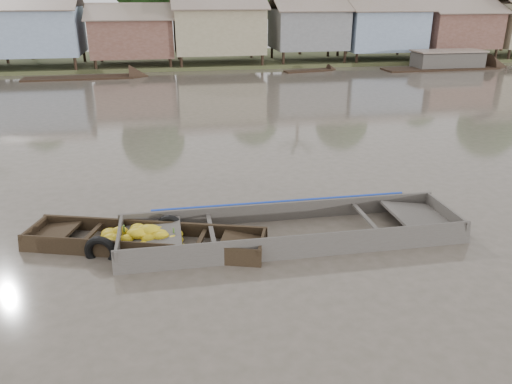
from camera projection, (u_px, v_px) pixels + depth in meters
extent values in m
plane|color=#4F483C|center=(255.00, 247.00, 11.10)|extent=(120.00, 120.00, 0.00)
cube|color=#384723|center=(184.00, 61.00, 41.22)|extent=(120.00, 12.00, 0.50)
cube|color=#7D91AC|center=(35.00, 31.00, 35.27)|extent=(6.20, 5.20, 3.20)
cube|color=brown|center=(25.00, 0.00, 33.23)|extent=(6.60, 3.02, 1.28)
cube|color=brown|center=(35.00, 0.00, 35.79)|extent=(6.60, 3.02, 1.28)
cube|color=brown|center=(133.00, 37.00, 36.57)|extent=(5.80, 4.60, 2.70)
cube|color=brown|center=(130.00, 12.00, 34.77)|extent=(6.20, 2.67, 1.14)
cube|color=brown|center=(131.00, 10.00, 37.03)|extent=(6.20, 2.67, 1.14)
cube|color=gray|center=(218.00, 30.00, 37.45)|extent=(6.50, 5.30, 3.30)
cube|color=brown|center=(219.00, 0.00, 35.36)|extent=(6.90, 3.08, 1.31)
cube|color=slate|center=(308.00, 29.00, 38.63)|extent=(5.40, 4.70, 2.90)
cube|color=brown|center=(314.00, 3.00, 36.77)|extent=(5.80, 2.73, 1.17)
cube|color=brown|center=(304.00, 3.00, 39.08)|extent=(5.80, 2.73, 1.17)
cube|color=#7D91AC|center=(381.00, 29.00, 39.67)|extent=(6.00, 5.00, 3.10)
cube|color=brown|center=(390.00, 3.00, 37.69)|extent=(6.40, 2.90, 1.24)
cube|color=brown|center=(376.00, 2.00, 40.15)|extent=(6.40, 2.90, 1.24)
cube|color=brown|center=(455.00, 29.00, 40.77)|extent=(5.70, 4.90, 2.80)
cube|color=brown|center=(468.00, 5.00, 38.87)|extent=(6.10, 2.85, 1.21)
cube|color=brown|center=(450.00, 5.00, 41.28)|extent=(6.10, 2.85, 1.21)
cylinder|color=#473323|center=(28.00, 31.00, 39.22)|extent=(0.28, 0.28, 4.90)
cylinder|color=#473323|center=(144.00, 21.00, 39.55)|extent=(0.28, 0.28, 6.30)
cylinder|color=#473323|center=(253.00, 26.00, 42.15)|extent=(0.28, 0.28, 5.25)
cylinder|color=#473323|center=(348.00, 23.00, 42.50)|extent=(0.28, 0.28, 5.60)
cylinder|color=#473323|center=(428.00, 28.00, 44.94)|extent=(0.28, 0.28, 4.55)
cylinder|color=#473323|center=(507.00, 15.00, 44.80)|extent=(0.28, 0.28, 6.65)
cylinder|color=#473323|center=(301.00, 8.00, 41.85)|extent=(0.24, 0.24, 8.00)
cube|color=black|center=(146.00, 249.00, 11.19)|extent=(5.29, 2.55, 0.08)
cube|color=black|center=(154.00, 230.00, 11.64)|extent=(5.14, 1.76, 0.50)
cube|color=black|center=(137.00, 253.00, 10.59)|extent=(5.14, 1.76, 0.50)
cube|color=black|center=(262.00, 248.00, 10.80)|extent=(0.41, 1.12, 0.47)
cube|color=black|center=(241.00, 244.00, 10.83)|extent=(1.17, 1.23, 0.19)
cube|color=black|center=(36.00, 234.00, 11.42)|extent=(0.41, 1.12, 0.47)
cube|color=black|center=(54.00, 233.00, 11.35)|extent=(1.17, 1.23, 0.19)
cube|color=black|center=(92.00, 234.00, 11.23)|extent=(0.43, 1.09, 0.05)
cube|color=black|center=(200.00, 240.00, 10.93)|extent=(0.43, 1.09, 0.05)
ellipsoid|color=gold|center=(120.00, 231.00, 11.18)|extent=(0.43, 0.35, 0.23)
ellipsoid|color=gold|center=(150.00, 239.00, 10.88)|extent=(0.43, 0.36, 0.23)
ellipsoid|color=gold|center=(141.00, 230.00, 11.24)|extent=(0.44, 0.37, 0.23)
ellipsoid|color=gold|center=(162.00, 236.00, 10.84)|extent=(0.39, 0.32, 0.21)
ellipsoid|color=gold|center=(137.00, 231.00, 11.18)|extent=(0.44, 0.36, 0.23)
ellipsoid|color=gold|center=(160.00, 231.00, 11.35)|extent=(0.43, 0.36, 0.23)
ellipsoid|color=gold|center=(151.00, 231.00, 10.96)|extent=(0.51, 0.42, 0.27)
ellipsoid|color=gold|center=(110.00, 233.00, 11.30)|extent=(0.45, 0.38, 0.24)
ellipsoid|color=gold|center=(175.00, 240.00, 10.86)|extent=(0.46, 0.38, 0.24)
ellipsoid|color=gold|center=(112.00, 239.00, 11.00)|extent=(0.50, 0.41, 0.26)
ellipsoid|color=gold|center=(142.00, 231.00, 11.30)|extent=(0.40, 0.34, 0.21)
ellipsoid|color=gold|center=(175.00, 234.00, 11.26)|extent=(0.43, 0.36, 0.23)
ellipsoid|color=gold|center=(162.00, 231.00, 11.38)|extent=(0.41, 0.34, 0.22)
ellipsoid|color=gold|center=(107.00, 239.00, 11.17)|extent=(0.39, 0.32, 0.20)
ellipsoid|color=gold|center=(139.00, 234.00, 10.90)|extent=(0.47, 0.39, 0.25)
ellipsoid|color=gold|center=(135.00, 234.00, 11.00)|extent=(0.46, 0.38, 0.25)
ellipsoid|color=gold|center=(147.00, 229.00, 11.09)|extent=(0.38, 0.32, 0.20)
ellipsoid|color=gold|center=(159.00, 235.00, 10.95)|extent=(0.46, 0.38, 0.24)
ellipsoid|color=gold|center=(114.00, 244.00, 10.92)|extent=(0.48, 0.40, 0.26)
ellipsoid|color=gold|center=(181.00, 249.00, 10.69)|extent=(0.41, 0.34, 0.22)
ellipsoid|color=gold|center=(126.00, 239.00, 10.86)|extent=(0.38, 0.32, 0.20)
ellipsoid|color=gold|center=(110.00, 236.00, 11.14)|extent=(0.50, 0.41, 0.26)
ellipsoid|color=gold|center=(145.00, 245.00, 10.79)|extent=(0.40, 0.33, 0.21)
ellipsoid|color=gold|center=(146.00, 235.00, 10.94)|extent=(0.45, 0.37, 0.24)
ellipsoid|color=gold|center=(112.00, 243.00, 10.92)|extent=(0.49, 0.41, 0.26)
ellipsoid|color=gold|center=(145.00, 231.00, 11.16)|extent=(0.47, 0.39, 0.25)
ellipsoid|color=gold|center=(115.00, 239.00, 10.97)|extent=(0.44, 0.37, 0.23)
ellipsoid|color=gold|center=(138.00, 228.00, 11.34)|extent=(0.39, 0.33, 0.21)
cylinder|color=#3F6626|center=(124.00, 229.00, 11.07)|extent=(0.04, 0.04, 0.17)
cylinder|color=#3F6626|center=(153.00, 230.00, 10.99)|extent=(0.04, 0.04, 0.17)
cylinder|color=#3F6626|center=(174.00, 232.00, 10.93)|extent=(0.04, 0.04, 0.17)
torus|color=black|center=(170.00, 228.00, 11.65)|extent=(0.71, 0.37, 0.69)
torus|color=black|center=(101.00, 252.00, 10.60)|extent=(0.76, 0.39, 0.74)
cube|color=#433E38|center=(291.00, 240.00, 11.58)|extent=(7.67, 1.66, 0.08)
cube|color=#433E38|center=(282.00, 213.00, 12.34)|extent=(7.84, 0.18, 0.63)
cube|color=#433E38|center=(302.00, 249.00, 10.62)|extent=(7.84, 0.18, 0.63)
cube|color=#433E38|center=(444.00, 217.00, 12.11)|extent=(0.06, 1.91, 0.59)
cube|color=#433E38|center=(419.00, 217.00, 11.98)|extent=(1.33, 1.65, 0.25)
cube|color=#433E38|center=(120.00, 244.00, 10.85)|extent=(0.06, 1.91, 0.59)
cube|color=#433E38|center=(151.00, 238.00, 10.93)|extent=(1.33, 1.65, 0.25)
cube|color=#433E38|center=(212.00, 231.00, 11.13)|extent=(0.10, 1.84, 0.05)
cube|color=#433E38|center=(367.00, 219.00, 11.74)|extent=(0.10, 1.84, 0.05)
cube|color=#665E54|center=(291.00, 238.00, 11.56)|extent=(5.84, 1.51, 0.02)
cube|color=#102FA4|center=(282.00, 203.00, 12.30)|extent=(6.34, 0.10, 0.16)
torus|color=olive|center=(390.00, 235.00, 11.65)|extent=(0.44, 0.44, 0.06)
torus|color=olive|center=(390.00, 234.00, 11.63)|extent=(0.35, 0.35, 0.06)
cube|color=black|center=(79.00, 80.00, 32.60)|extent=(7.03, 1.68, 0.35)
cube|color=black|center=(308.00, 72.00, 35.55)|extent=(3.64, 1.46, 0.35)
cube|color=black|center=(440.00, 70.00, 36.55)|extent=(8.67, 2.17, 0.35)
cube|color=black|center=(447.00, 61.00, 36.87)|extent=(5.00, 2.00, 1.20)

